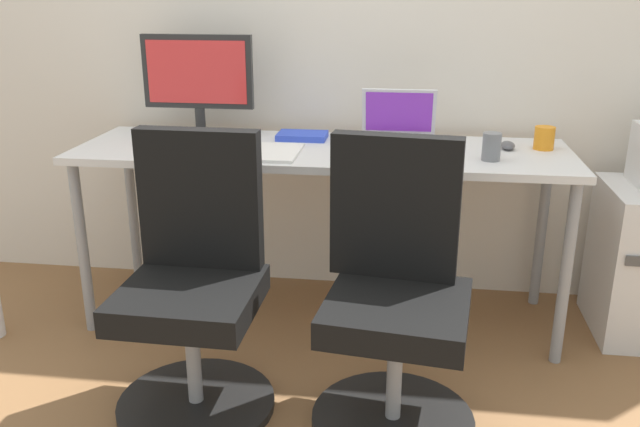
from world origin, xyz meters
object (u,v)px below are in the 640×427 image
at_px(open_laptop, 398,131).
at_px(office_chair_right, 395,300).
at_px(office_chair_left, 195,288).
at_px(desktop_monitor, 198,78).
at_px(coffee_mug, 544,138).

bearing_deg(open_laptop, office_chair_right, -88.02).
height_order(office_chair_left, office_chair_right, same).
xyz_separation_m(desktop_monitor, open_laptop, (0.86, -0.05, -0.20)).
bearing_deg(office_chair_left, office_chair_right, -0.04).
relative_size(office_chair_left, coffee_mug, 10.22).
distance_m(office_chair_left, coffee_mug, 1.50).
distance_m(office_chair_left, desktop_monitor, 1.04).
bearing_deg(coffee_mug, office_chair_right, -125.92).
xyz_separation_m(office_chair_left, open_laptop, (0.64, 0.78, 0.39)).
bearing_deg(office_chair_right, office_chair_left, 179.96).
xyz_separation_m(office_chair_right, open_laptop, (-0.03, 0.78, 0.39)).
relative_size(desktop_monitor, open_laptop, 1.55).
relative_size(office_chair_left, office_chair_right, 1.00).
relative_size(office_chair_right, open_laptop, 3.03).
height_order(office_chair_right, coffee_mug, office_chair_right).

